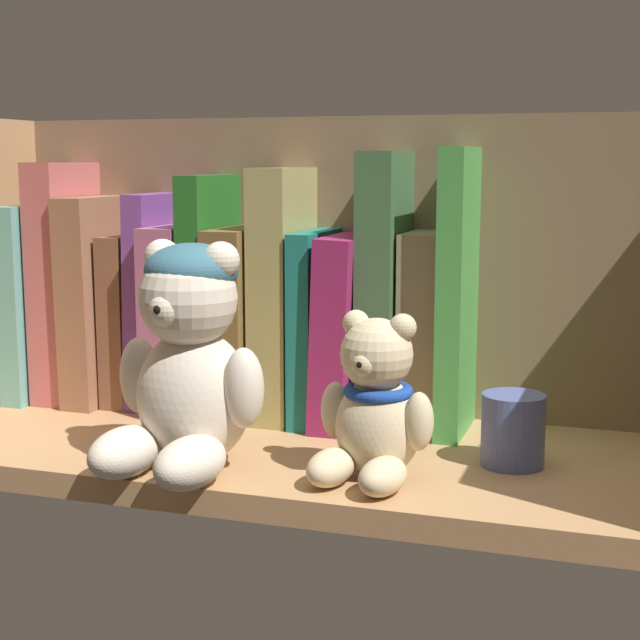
{
  "coord_description": "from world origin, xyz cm",
  "views": [
    {
      "loc": [
        25.32,
        -70.96,
        24.58
      ],
      "look_at": [
        1.89,
        0.0,
        12.35
      ],
      "focal_mm": 54.0,
      "sensor_mm": 36.0,
      "label": 1
    }
  ],
  "objects_px": {
    "book_9": "(322,323)",
    "book_10": "(352,327)",
    "book_2": "(107,298)",
    "book_3": "(136,317)",
    "book_5": "(189,315)",
    "book_1": "(76,280)",
    "book_4": "(160,299)",
    "book_11": "(389,288)",
    "teddy_bear_larger": "(187,361)",
    "book_6": "(220,292)",
    "teddy_bear_smaller": "(375,409)",
    "book_8": "(290,292)",
    "book_7": "(252,319)",
    "book_12": "(427,329)",
    "book_13": "(462,290)",
    "pillar_candle": "(513,430)",
    "book_0": "(50,299)"
  },
  "relations": [
    {
      "from": "book_9",
      "to": "book_10",
      "type": "bearing_deg",
      "value": 0.0
    },
    {
      "from": "book_2",
      "to": "book_10",
      "type": "relative_size",
      "value": 1.18
    },
    {
      "from": "book_3",
      "to": "book_5",
      "type": "distance_m",
      "value": 0.06
    },
    {
      "from": "book_1",
      "to": "book_4",
      "type": "bearing_deg",
      "value": -0.0
    },
    {
      "from": "book_4",
      "to": "book_9",
      "type": "xyz_separation_m",
      "value": [
        0.16,
        -0.0,
        -0.02
      ]
    },
    {
      "from": "book_3",
      "to": "book_2",
      "type": "bearing_deg",
      "value": -180.0
    },
    {
      "from": "book_11",
      "to": "book_3",
      "type": "bearing_deg",
      "value": 180.0
    },
    {
      "from": "book_9",
      "to": "book_11",
      "type": "height_order",
      "value": "book_11"
    },
    {
      "from": "book_9",
      "to": "teddy_bear_larger",
      "type": "height_order",
      "value": "teddy_bear_larger"
    },
    {
      "from": "book_6",
      "to": "teddy_bear_smaller",
      "type": "relative_size",
      "value": 1.77
    },
    {
      "from": "book_5",
      "to": "book_8",
      "type": "bearing_deg",
      "value": -0.0
    },
    {
      "from": "book_6",
      "to": "book_7",
      "type": "height_order",
      "value": "book_6"
    },
    {
      "from": "book_12",
      "to": "book_13",
      "type": "distance_m",
      "value": 0.05
    },
    {
      "from": "book_11",
      "to": "book_5",
      "type": "bearing_deg",
      "value": 180.0
    },
    {
      "from": "book_4",
      "to": "teddy_bear_smaller",
      "type": "relative_size",
      "value": 1.63
    },
    {
      "from": "book_10",
      "to": "teddy_bear_larger",
      "type": "bearing_deg",
      "value": -113.17
    },
    {
      "from": "book_4",
      "to": "book_12",
      "type": "bearing_deg",
      "value": 0.0
    },
    {
      "from": "book_3",
      "to": "book_10",
      "type": "bearing_deg",
      "value": 0.0
    },
    {
      "from": "book_1",
      "to": "book_7",
      "type": "relative_size",
      "value": 1.34
    },
    {
      "from": "book_8",
      "to": "book_9",
      "type": "relative_size",
      "value": 1.32
    },
    {
      "from": "book_13",
      "to": "pillar_candle",
      "type": "height_order",
      "value": "book_13"
    },
    {
      "from": "book_13",
      "to": "book_4",
      "type": "bearing_deg",
      "value": 180.0
    },
    {
      "from": "book_13",
      "to": "teddy_bear_larger",
      "type": "relative_size",
      "value": 1.4
    },
    {
      "from": "book_0",
      "to": "book_10",
      "type": "height_order",
      "value": "book_0"
    },
    {
      "from": "book_2",
      "to": "book_10",
      "type": "distance_m",
      "value": 0.25
    },
    {
      "from": "teddy_bear_larger",
      "to": "book_7",
      "type": "bearing_deg",
      "value": 96.61
    },
    {
      "from": "book_0",
      "to": "book_6",
      "type": "xyz_separation_m",
      "value": [
        0.18,
        0.0,
        0.01
      ]
    },
    {
      "from": "book_4",
      "to": "book_7",
      "type": "height_order",
      "value": "book_4"
    },
    {
      "from": "book_8",
      "to": "book_11",
      "type": "xyz_separation_m",
      "value": [
        0.09,
        0.0,
        0.01
      ]
    },
    {
      "from": "teddy_bear_larger",
      "to": "pillar_candle",
      "type": "bearing_deg",
      "value": 18.79
    },
    {
      "from": "book_6",
      "to": "book_12",
      "type": "xyz_separation_m",
      "value": [
        0.2,
        0.0,
        -0.02
      ]
    },
    {
      "from": "book_7",
      "to": "book_9",
      "type": "bearing_deg",
      "value": 0.0
    },
    {
      "from": "book_2",
      "to": "book_5",
      "type": "bearing_deg",
      "value": 0.0
    },
    {
      "from": "book_1",
      "to": "book_12",
      "type": "xyz_separation_m",
      "value": [
        0.35,
        -0.0,
        -0.03
      ]
    },
    {
      "from": "book_4",
      "to": "book_11",
      "type": "distance_m",
      "value": 0.22
    },
    {
      "from": "book_1",
      "to": "book_7",
      "type": "xyz_separation_m",
      "value": [
        0.18,
        -0.0,
        -0.03
      ]
    },
    {
      "from": "book_6",
      "to": "book_8",
      "type": "height_order",
      "value": "book_8"
    },
    {
      "from": "book_10",
      "to": "pillar_candle",
      "type": "relative_size",
      "value": 2.99
    },
    {
      "from": "book_11",
      "to": "book_6",
      "type": "bearing_deg",
      "value": 180.0
    },
    {
      "from": "book_11",
      "to": "book_12",
      "type": "relative_size",
      "value": 1.4
    },
    {
      "from": "book_9",
      "to": "book_13",
      "type": "relative_size",
      "value": 0.7
    },
    {
      "from": "book_4",
      "to": "book_9",
      "type": "distance_m",
      "value": 0.16
    },
    {
      "from": "book_6",
      "to": "book_2",
      "type": "bearing_deg",
      "value": -180.0
    },
    {
      "from": "book_7",
      "to": "book_10",
      "type": "xyz_separation_m",
      "value": [
        0.1,
        0.0,
        -0.0
      ]
    },
    {
      "from": "book_2",
      "to": "book_13",
      "type": "relative_size",
      "value": 0.82
    },
    {
      "from": "book_5",
      "to": "book_9",
      "type": "relative_size",
      "value": 1.01
    },
    {
      "from": "book_3",
      "to": "book_10",
      "type": "relative_size",
      "value": 0.97
    },
    {
      "from": "book_11",
      "to": "teddy_bear_smaller",
      "type": "distance_m",
      "value": 0.18
    },
    {
      "from": "pillar_candle",
      "to": "teddy_bear_smaller",
      "type": "bearing_deg",
      "value": -145.63
    },
    {
      "from": "book_2",
      "to": "book_8",
      "type": "relative_size",
      "value": 0.88
    }
  ]
}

